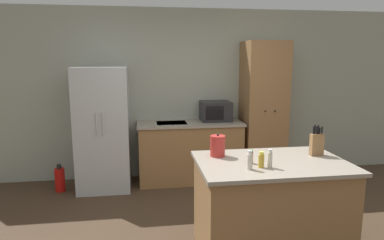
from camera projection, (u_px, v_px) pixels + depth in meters
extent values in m
cube|color=#9EA393|center=(191.00, 94.00, 5.37)|extent=(7.20, 0.06, 2.60)
cube|color=#B7BABC|center=(103.00, 128.00, 4.87)|extent=(0.73, 0.74, 1.73)
cylinder|color=silver|center=(97.00, 124.00, 4.46)|extent=(0.02, 0.02, 0.30)
cylinder|color=silver|center=(103.00, 124.00, 4.47)|extent=(0.02, 0.02, 0.30)
cube|color=olive|center=(190.00, 153.00, 5.20)|extent=(1.53, 0.59, 0.87)
cube|color=gray|center=(190.00, 123.00, 5.12)|extent=(1.57, 0.63, 0.03)
cube|color=#9EA0A3|center=(172.00, 123.00, 5.08)|extent=(0.44, 0.34, 0.01)
cube|color=olive|center=(263.00, 111.00, 5.27)|extent=(0.62, 0.57, 2.10)
sphere|color=black|center=(265.00, 111.00, 4.96)|extent=(0.02, 0.02, 0.02)
sphere|color=black|center=(275.00, 111.00, 4.98)|extent=(0.02, 0.02, 0.02)
cube|color=olive|center=(270.00, 209.00, 3.25)|extent=(1.32, 0.86, 0.87)
cube|color=gray|center=(272.00, 163.00, 3.17)|extent=(1.38, 0.92, 0.03)
cube|color=#232326|center=(216.00, 111.00, 5.23)|extent=(0.45, 0.39, 0.30)
cube|color=black|center=(215.00, 113.00, 5.03)|extent=(0.27, 0.01, 0.21)
cube|color=olive|center=(317.00, 145.00, 3.34)|extent=(0.12, 0.06, 0.21)
cylinder|color=black|center=(314.00, 130.00, 3.31)|extent=(0.02, 0.02, 0.08)
cylinder|color=black|center=(315.00, 129.00, 3.31)|extent=(0.02, 0.02, 0.09)
cylinder|color=black|center=(317.00, 130.00, 3.31)|extent=(0.02, 0.02, 0.08)
cylinder|color=black|center=(318.00, 129.00, 3.31)|extent=(0.02, 0.02, 0.09)
cylinder|color=black|center=(320.00, 131.00, 3.32)|extent=(0.02, 0.02, 0.06)
cylinder|color=black|center=(322.00, 130.00, 3.31)|extent=(0.02, 0.02, 0.07)
cylinder|color=beige|center=(250.00, 162.00, 2.91)|extent=(0.05, 0.05, 0.14)
cylinder|color=silver|center=(250.00, 152.00, 2.90)|extent=(0.04, 0.04, 0.03)
cylinder|color=gold|center=(261.00, 161.00, 2.97)|extent=(0.05, 0.05, 0.12)
cylinder|color=#E5DB4C|center=(262.00, 153.00, 2.95)|extent=(0.04, 0.04, 0.03)
cylinder|color=beige|center=(270.00, 160.00, 2.96)|extent=(0.04, 0.04, 0.13)
cylinder|color=silver|center=(270.00, 151.00, 2.95)|extent=(0.03, 0.03, 0.03)
cylinder|color=#B2281E|center=(251.00, 158.00, 3.09)|extent=(0.04, 0.04, 0.10)
cylinder|color=#286628|center=(251.00, 151.00, 3.08)|extent=(0.03, 0.03, 0.02)
cylinder|color=#B72D28|center=(218.00, 146.00, 3.31)|extent=(0.15, 0.15, 0.20)
sphere|color=#262628|center=(218.00, 135.00, 3.29)|extent=(0.02, 0.02, 0.02)
cylinder|color=red|center=(60.00, 180.00, 4.81)|extent=(0.14, 0.14, 0.33)
cylinder|color=black|center=(59.00, 167.00, 4.78)|extent=(0.06, 0.06, 0.06)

